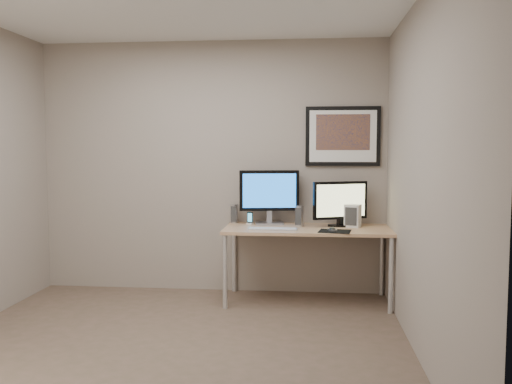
% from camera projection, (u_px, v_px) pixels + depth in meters
% --- Properties ---
extents(floor, '(3.60, 3.60, 0.00)m').
position_uv_depth(floor, '(172.00, 348.00, 4.07)').
color(floor, brown).
rests_on(floor, ground).
extents(room, '(3.60, 3.60, 3.60)m').
position_uv_depth(room, '(184.00, 130.00, 4.38)').
color(room, white).
rests_on(room, ground).
extents(desk, '(1.60, 0.70, 0.73)m').
position_uv_depth(desk, '(307.00, 234.00, 5.26)').
color(desk, '#AA8052').
rests_on(desk, floor).
extents(framed_art, '(0.75, 0.04, 0.60)m').
position_uv_depth(framed_art, '(343.00, 136.00, 5.47)').
color(framed_art, black).
rests_on(framed_art, room).
extents(monitor_large, '(0.60, 0.24, 0.55)m').
position_uv_depth(monitor_large, '(269.00, 195.00, 5.45)').
color(monitor_large, '#B4B4B9').
rests_on(monitor_large, desk).
extents(monitor_tv, '(0.54, 0.25, 0.45)m').
position_uv_depth(monitor_tv, '(340.00, 203.00, 5.31)').
color(monitor_tv, black).
rests_on(monitor_tv, desk).
extents(speaker_left, '(0.08, 0.08, 0.19)m').
position_uv_depth(speaker_left, '(234.00, 214.00, 5.57)').
color(speaker_left, '#B4B4B9').
rests_on(speaker_left, desk).
extents(speaker_right, '(0.10, 0.10, 0.20)m').
position_uv_depth(speaker_right, '(299.00, 216.00, 5.35)').
color(speaker_right, '#B4B4B9').
rests_on(speaker_right, desk).
extents(phone_dock, '(0.07, 0.07, 0.13)m').
position_uv_depth(phone_dock, '(250.00, 218.00, 5.48)').
color(phone_dock, black).
rests_on(phone_dock, desk).
extents(keyboard, '(0.46, 0.13, 0.02)m').
position_uv_depth(keyboard, '(273.00, 229.00, 5.12)').
color(keyboard, silver).
rests_on(keyboard, desk).
extents(mousepad, '(0.32, 0.30, 0.00)m').
position_uv_depth(mousepad, '(335.00, 231.00, 5.02)').
color(mousepad, black).
rests_on(mousepad, desk).
extents(mouse, '(0.08, 0.11, 0.03)m').
position_uv_depth(mouse, '(332.00, 229.00, 5.03)').
color(mouse, black).
rests_on(mouse, mousepad).
extents(fan_unit, '(0.17, 0.15, 0.22)m').
position_uv_depth(fan_unit, '(353.00, 216.00, 5.28)').
color(fan_unit, silver).
rests_on(fan_unit, desk).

